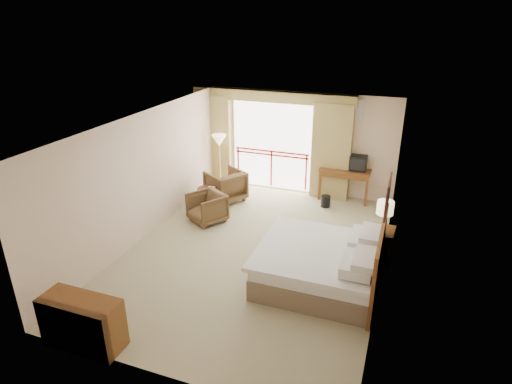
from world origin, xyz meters
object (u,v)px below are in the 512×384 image
at_px(nightstand, 380,245).
at_px(armchair_near, 208,221).
at_px(floor_lamp, 219,143).
at_px(tv, 358,163).
at_px(wastebasket, 326,201).
at_px(dresser, 82,323).
at_px(desk, 346,175).
at_px(side_table, 208,195).
at_px(table_lamp, 385,208).
at_px(bed, 322,264).
at_px(armchair_far, 226,200).

xyz_separation_m(nightstand, armchair_near, (-3.96, 0.37, -0.33)).
bearing_deg(floor_lamp, tv, 6.14).
height_order(nightstand, wastebasket, nightstand).
bearing_deg(dresser, desk, 63.44).
bearing_deg(armchair_near, side_table, 146.45).
distance_m(table_lamp, dresser, 5.59).
bearing_deg(desk, floor_lamp, -176.61).
relative_size(nightstand, desk, 0.52).
height_order(desk, wastebasket, desk).
relative_size(bed, wastebasket, 7.26).
height_order(table_lamp, armchair_near, table_lamp).
bearing_deg(nightstand, floor_lamp, 155.30).
xyz_separation_m(desk, dresser, (-2.70, -6.77, -0.26)).
xyz_separation_m(nightstand, wastebasket, (-1.51, 2.12, -0.19)).
bearing_deg(floor_lamp, desk, 7.72).
xyz_separation_m(bed, dresser, (-2.94, -2.77, 0.02)).
bearing_deg(bed, floor_lamp, 135.65).
xyz_separation_m(armchair_far, floor_lamp, (-0.49, 0.74, 1.31)).
bearing_deg(tv, table_lamp, -65.14).
height_order(armchair_far, floor_lamp, floor_lamp).
height_order(side_table, floor_lamp, floor_lamp).
distance_m(desk, floor_lamp, 3.47).
xyz_separation_m(tv, side_table, (-3.38, -1.80, -0.66)).
bearing_deg(wastebasket, dresser, -111.27).
relative_size(tv, dresser, 0.36).
xyz_separation_m(table_lamp, desk, (-1.17, 2.79, -0.45)).
relative_size(bed, nightstand, 3.17).
relative_size(table_lamp, tv, 1.33).
distance_m(table_lamp, side_table, 4.41).
xyz_separation_m(wastebasket, dresser, (-2.36, -6.05, 0.25)).
relative_size(desk, armchair_far, 1.47).
distance_m(desk, armchair_near, 3.79).
distance_m(bed, side_table, 3.95).
height_order(armchair_near, side_table, side_table).
distance_m(bed, nightstand, 1.48).
distance_m(tv, side_table, 3.88).
xyz_separation_m(table_lamp, wastebasket, (-1.51, 2.07, -0.96)).
bearing_deg(armchair_near, armchair_far, 125.81).
distance_m(bed, table_lamp, 1.69).
relative_size(nightstand, armchair_far, 0.76).
distance_m(tv, armchair_near, 4.06).
xyz_separation_m(nightstand, side_table, (-4.25, 0.98, 0.04)).
bearing_deg(side_table, armchair_near, -65.23).
bearing_deg(armchair_near, nightstand, 26.41).
distance_m(nightstand, table_lamp, 0.77).
height_order(wastebasket, dresser, dresser).
bearing_deg(floor_lamp, armchair_far, -56.41).
bearing_deg(nightstand, side_table, 170.01).
relative_size(side_table, floor_lamp, 0.36).
bearing_deg(bed, tv, 89.17).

